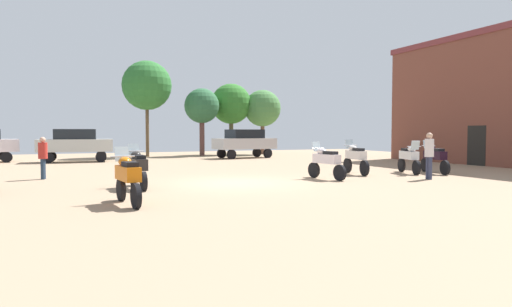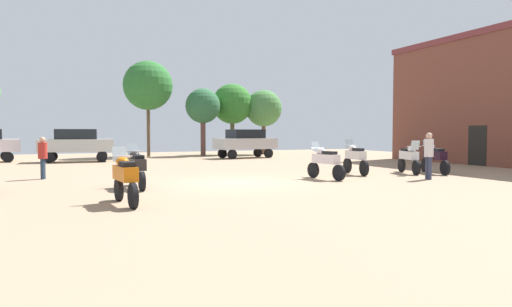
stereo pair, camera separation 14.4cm
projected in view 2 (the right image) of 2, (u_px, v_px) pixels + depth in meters
name	position (u px, v px, depth m)	size (l,w,h in m)	color
ground_plane	(235.00, 183.00, 16.23)	(44.00, 52.00, 0.02)	#997D61
motorcycle_1	(325.00, 161.00, 17.53)	(0.68, 2.08, 1.45)	black
motorcycle_3	(409.00, 157.00, 19.93)	(0.85, 2.09, 1.46)	black
motorcycle_4	(355.00, 157.00, 19.57)	(0.67, 2.23, 1.49)	black
motorcycle_5	(136.00, 166.00, 14.69)	(0.62, 2.20, 1.45)	black
motorcycle_7	(125.00, 176.00, 11.40)	(0.63, 2.06, 1.45)	black
motorcycle_10	(435.00, 157.00, 19.94)	(0.79, 2.22, 1.47)	black
car_2	(246.00, 141.00, 31.78)	(4.53, 2.46, 2.00)	black
car_3	(77.00, 143.00, 27.63)	(4.43, 2.14, 2.00)	black
person_1	(429.00, 152.00, 17.37)	(0.39, 0.39, 1.80)	#2F344E
person_2	(43.00, 155.00, 17.53)	(0.40, 0.40, 1.64)	#213146
tree_1	(232.00, 104.00, 36.60)	(3.24, 3.24, 5.72)	brown
tree_3	(264.00, 109.00, 37.00)	(2.99, 2.99, 5.26)	brown
tree_4	(148.00, 86.00, 33.18)	(3.60, 3.60, 7.03)	brown
tree_6	(203.00, 107.00, 34.58)	(2.66, 2.66, 5.15)	brown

